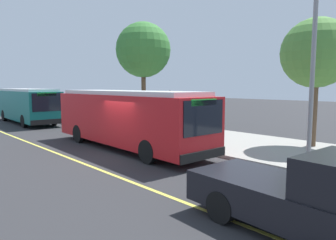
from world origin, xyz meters
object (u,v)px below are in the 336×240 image
object	(u,v)px
pickup_truck	(321,201)
transit_bus_main	(127,117)
route_sign_post	(170,109)
waiting_bench	(176,125)
transit_bus_second	(27,104)

from	to	relation	value
pickup_truck	transit_bus_main	bearing A→B (deg)	165.84
transit_bus_main	route_sign_post	world-z (taller)	same
pickup_truck	route_sign_post	size ratio (longest dim) A/B	1.97
waiting_bench	route_sign_post	bearing A→B (deg)	-49.21
transit_bus_second	waiting_bench	world-z (taller)	transit_bus_second
pickup_truck	waiting_bench	bearing A→B (deg)	147.67
transit_bus_second	transit_bus_main	bearing A→B (deg)	-0.05
route_sign_post	transit_bus_second	bearing A→B (deg)	-171.39
transit_bus_main	transit_bus_second	size ratio (longest dim) A/B	1.05
transit_bus_main	pickup_truck	distance (m)	10.99
transit_bus_second	route_sign_post	world-z (taller)	same
pickup_truck	route_sign_post	world-z (taller)	route_sign_post
waiting_bench	route_sign_post	size ratio (longest dim) A/B	0.57
transit_bus_main	waiting_bench	xyz separation A→B (m)	(-1.73, 5.14, -0.98)
waiting_bench	transit_bus_main	bearing A→B (deg)	-71.43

